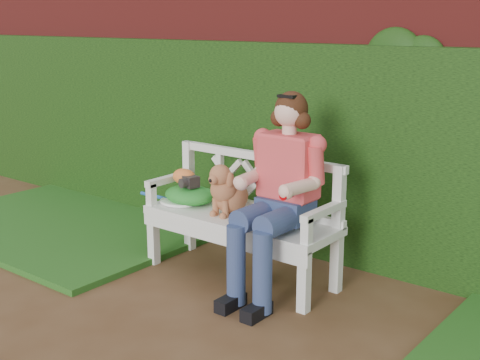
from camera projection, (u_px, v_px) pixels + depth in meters
The scene contains 11 objects.
ground at pixel (200, 339), 3.88m from camera, with size 60.00×60.00×0.00m, color #4C2F19.
brick_wall at pixel (358, 121), 5.05m from camera, with size 10.00×0.30×2.20m, color maroon.
ivy_hedge at pixel (343, 157), 4.95m from camera, with size 10.00×0.18×1.70m, color #295A15.
grass_left at pixel (72, 223), 6.00m from camera, with size 2.60×2.00×0.05m, color #1C5715.
garden_bench at pixel (240, 246), 4.77m from camera, with size 1.58×0.60×0.48m, color white, non-canonical shape.
seated_woman at pixel (284, 197), 4.40m from camera, with size 0.59×0.79×1.40m, color #FF557D, non-canonical shape.
dog at pixel (229, 188), 4.72m from camera, with size 0.26×0.36×0.39m, color brown, non-canonical shape.
tennis_racket at pixel (176, 201), 5.03m from camera, with size 0.60×0.25×0.03m, color white, non-canonical shape.
green_bag at pixel (189, 194), 5.00m from camera, with size 0.42×0.33×0.14m, color #276B31, non-canonical shape.
camera_item at pixel (190, 181), 4.94m from camera, with size 0.13×0.10×0.09m, color #282423.
baseball_glove at pixel (184, 177), 5.01m from camera, with size 0.20×0.15×0.13m, color orange.
Camera 1 is at (2.37, -2.62, 1.88)m, focal length 48.00 mm.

